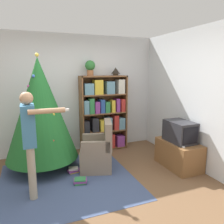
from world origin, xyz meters
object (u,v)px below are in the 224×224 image
Objects in this scene: bookshelf at (103,115)px; television at (180,132)px; standing_person at (30,136)px; table_lamp at (116,71)px; christmas_tree at (40,109)px; armchair at (98,153)px; potted_plant at (90,67)px.

television is at bearing -55.23° from bookshelf.
standing_person is 7.72× the size of table_lamp.
bookshelf is 1.54m from christmas_tree.
christmas_tree is at bearing -161.91° from table_lamp.
christmas_tree is 0.96m from standing_person.
television is 0.37× the size of standing_person.
television is at bearing 89.91° from armchair.
bookshelf is 1.11× the size of standing_person.
christmas_tree is at bearing -153.33° from potted_plant.
standing_person is 4.69× the size of potted_plant.
bookshelf reaches higher than standing_person.
armchair is at bearing -24.40° from christmas_tree.
potted_plant reaches higher than bookshelf.
television is 0.63× the size of armchair.
potted_plant is at bearing -171.66° from armchair.
table_lamp is (1.92, 1.47, 0.90)m from standing_person.
christmas_tree reaches higher than bookshelf.
armchair is (-0.46, -0.98, -0.50)m from bookshelf.
bookshelf is 8.55× the size of table_lamp.
potted_plant is at bearing 177.89° from bookshelf.
bookshelf is 1.04m from table_lamp.
table_lamp reaches higher than bookshelf.
bookshelf is 1.12m from potted_plant.
bookshelf is at bearing -2.11° from potted_plant.
television is 1.96m from table_lamp.
potted_plant is (0.17, 0.99, 1.58)m from armchair.
christmas_tree reaches higher than potted_plant.
standing_person is at bearing -137.90° from bookshelf.
potted_plant is at bearing 26.67° from christmas_tree.
christmas_tree is 1.38× the size of standing_person.
potted_plant is (1.11, 0.56, 0.76)m from christmas_tree.
armchair is at bearing -114.96° from bookshelf.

